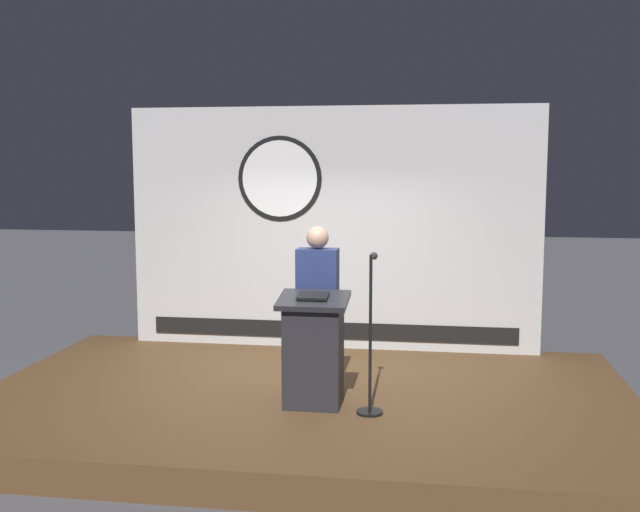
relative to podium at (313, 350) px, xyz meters
The scene contains 6 objects.
ground_plane 0.93m from the podium, 109.07° to the left, with size 40.00×40.00×0.00m, color #4C4C51.
stage_platform 0.80m from the podium, 109.07° to the left, with size 6.40×4.00×0.30m, color brown.
banner_display 2.45m from the podium, 93.96° to the left, with size 4.95×0.12×2.91m.
podium is the anchor object (origin of this frame).
speaker_person 0.57m from the podium, 94.34° to the left, with size 0.40×0.26×1.63m.
microphone_stand 0.55m from the podium, 11.21° to the right, with size 0.24×0.47×1.44m.
Camera 1 is at (1.24, -7.09, 2.53)m, focal length 42.21 mm.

